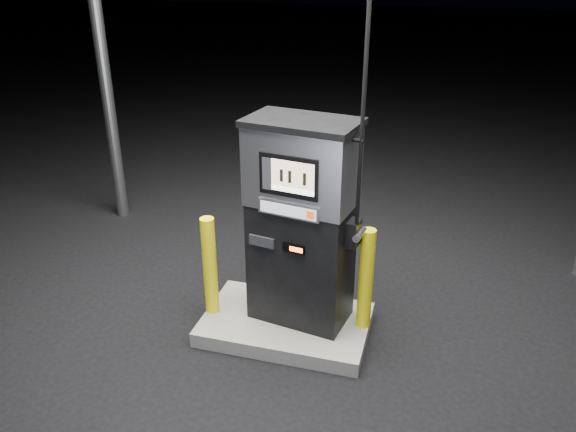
# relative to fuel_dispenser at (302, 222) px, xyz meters

# --- Properties ---
(ground) EXTENTS (80.00, 80.00, 0.00)m
(ground) POSITION_rel_fuel_dispenser_xyz_m (-0.12, -0.10, -1.16)
(ground) COLOR black
(ground) RESTS_ON ground
(pump_island) EXTENTS (1.60, 1.00, 0.15)m
(pump_island) POSITION_rel_fuel_dispenser_xyz_m (-0.12, -0.10, -1.09)
(pump_island) COLOR slate
(pump_island) RESTS_ON ground
(fuel_dispenser) EXTENTS (1.13, 0.73, 4.08)m
(fuel_dispenser) POSITION_rel_fuel_dispenser_xyz_m (0.00, 0.00, 0.00)
(fuel_dispenser) COLOR black
(fuel_dispenser) RESTS_ON pump_island
(bollard_left) EXTENTS (0.16, 0.16, 1.01)m
(bollard_left) POSITION_rel_fuel_dispenser_xyz_m (-0.86, -0.17, -0.50)
(bollard_left) COLOR #FFEC0E
(bollard_left) RESTS_ON pump_island
(bollard_right) EXTENTS (0.15, 0.15, 1.02)m
(bollard_right) POSITION_rel_fuel_dispenser_xyz_m (0.62, -0.00, -0.50)
(bollard_right) COLOR #FFEC0E
(bollard_right) RESTS_ON pump_island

